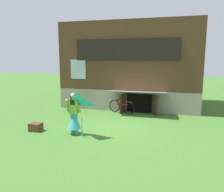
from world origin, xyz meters
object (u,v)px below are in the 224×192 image
at_px(person, 74,117).
at_px(bicycle_red, 122,107).
at_px(wooden_crate, 36,127).
at_px(kite, 75,104).

xyz_separation_m(person, bicycle_red, (1.04, 3.81, -0.34)).
bearing_deg(bicycle_red, wooden_crate, -105.83).
relative_size(bicycle_red, wooden_crate, 3.25).
relative_size(person, kite, 0.99).
bearing_deg(person, kite, -47.78).
relative_size(kite, wooden_crate, 3.55).
distance_m(kite, wooden_crate, 2.36).
distance_m(kite, bicycle_red, 4.50).
bearing_deg(kite, person, 119.88).
xyz_separation_m(person, wooden_crate, (-1.69, -0.06, -0.53)).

